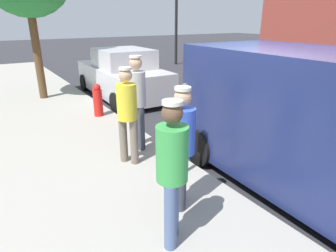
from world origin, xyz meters
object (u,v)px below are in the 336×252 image
at_px(pedestrian_in_yellow, 127,110).
at_px(parked_sedan_behind, 122,76).
at_px(traffic_light_corner, 188,1).
at_px(fire_hydrant, 98,100).
at_px(pedestrian_in_blue, 182,142).
at_px(parking_meter_near, 184,114).
at_px(pedestrian_in_green, 172,167).
at_px(pedestrian_in_gray, 137,97).

height_order(pedestrian_in_yellow, parked_sedan_behind, pedestrian_in_yellow).
xyz_separation_m(traffic_light_corner, fire_hydrant, (8.39, 7.47, -2.95)).
relative_size(pedestrian_in_blue, parked_sedan_behind, 0.37).
bearing_deg(parking_meter_near, pedestrian_in_blue, 52.19).
bearing_deg(fire_hydrant, pedestrian_in_blue, 84.42).
bearing_deg(traffic_light_corner, pedestrian_in_green, 53.02).
relative_size(pedestrian_in_yellow, pedestrian_in_green, 1.01).
relative_size(pedestrian_in_green, traffic_light_corner, 0.32).
height_order(parking_meter_near, parked_sedan_behind, parking_meter_near).
bearing_deg(parking_meter_near, parked_sedan_behind, -104.81).
bearing_deg(fire_hydrant, pedestrian_in_green, 79.41).
xyz_separation_m(pedestrian_in_blue, parked_sedan_behind, (-2.03, -6.38, -0.35)).
bearing_deg(parked_sedan_behind, pedestrian_in_gray, 69.32).
bearing_deg(pedestrian_in_green, pedestrian_in_yellow, -102.36).
bearing_deg(pedestrian_in_green, parking_meter_near, -130.53).
height_order(pedestrian_in_green, traffic_light_corner, traffic_light_corner).
bearing_deg(pedestrian_in_yellow, traffic_light_corner, -130.66).
distance_m(parking_meter_near, pedestrian_in_blue, 0.87).
relative_size(parking_meter_near, traffic_light_corner, 0.29).
distance_m(parking_meter_near, parked_sedan_behind, 5.91).
height_order(parking_meter_near, fire_hydrant, parking_meter_near).
distance_m(pedestrian_in_gray, traffic_light_corner, 13.18).
xyz_separation_m(parking_meter_near, pedestrian_in_yellow, (0.57, -0.86, -0.06)).
distance_m(parking_meter_near, pedestrian_in_green, 1.56).
xyz_separation_m(pedestrian_in_blue, pedestrian_in_green, (0.49, 0.51, 0.01)).
xyz_separation_m(pedestrian_in_yellow, pedestrian_in_green, (0.45, 2.04, -0.01)).
distance_m(pedestrian_in_gray, pedestrian_in_blue, 2.04).
distance_m(pedestrian_in_gray, pedestrian_in_green, 2.66).
bearing_deg(parking_meter_near, traffic_light_corner, -126.58).
bearing_deg(pedestrian_in_gray, parking_meter_near, 96.21).
bearing_deg(fire_hydrant, pedestrian_in_gray, 88.94).
height_order(pedestrian_in_green, parked_sedan_behind, pedestrian_in_green).
xyz_separation_m(pedestrian_in_gray, fire_hydrant, (-0.04, -2.38, -0.62)).
bearing_deg(pedestrian_in_gray, pedestrian_in_yellow, 47.88).
bearing_deg(pedestrian_in_blue, parked_sedan_behind, -107.70).
xyz_separation_m(parking_meter_near, pedestrian_in_green, (1.01, 1.19, -0.07)).
relative_size(pedestrian_in_gray, pedestrian_in_blue, 1.09).
relative_size(pedestrian_in_blue, pedestrian_in_green, 0.99).
bearing_deg(pedestrian_in_gray, fire_hydrant, -91.06).
bearing_deg(pedestrian_in_yellow, pedestrian_in_gray, -132.12).
bearing_deg(parking_meter_near, pedestrian_in_yellow, -56.57).
distance_m(pedestrian_in_green, parked_sedan_behind, 7.34).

